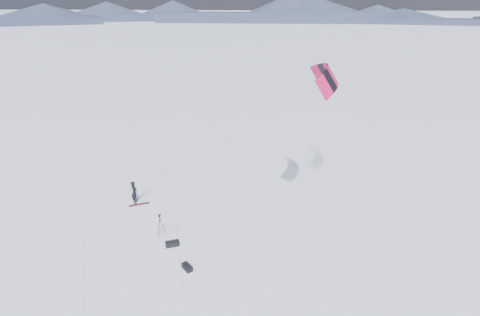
% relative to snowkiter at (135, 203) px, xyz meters
% --- Properties ---
extents(ground, '(1800.00, 1800.00, 0.00)m').
position_rel_snowkiter_xyz_m(ground, '(3.14, -3.89, 0.00)').
color(ground, white).
extents(horizon_hills, '(704.47, 706.88, 8.44)m').
position_rel_snowkiter_xyz_m(horizon_hills, '(3.14, -3.89, 3.38)').
color(horizon_hills, '#171C32').
rests_on(horizon_hills, ground).
extents(snow_tracks, '(13.93, 10.25, 0.01)m').
position_rel_snowkiter_xyz_m(snow_tracks, '(1.70, -4.22, 0.00)').
color(snow_tracks, silver).
rests_on(snow_tracks, ground).
extents(snowkiter, '(0.61, 0.72, 1.67)m').
position_rel_snowkiter_xyz_m(snowkiter, '(0.00, 0.00, 0.00)').
color(snowkiter, black).
rests_on(snowkiter, ground).
extents(snowboard, '(1.33, 0.98, 0.04)m').
position_rel_snowkiter_xyz_m(snowboard, '(0.38, -0.20, 0.02)').
color(snowboard, maroon).
rests_on(snowboard, ground).
extents(tripod, '(0.64, 0.61, 1.44)m').
position_rel_snowkiter_xyz_m(tripod, '(3.33, -3.75, 0.93)').
color(tripod, black).
rests_on(tripod, ground).
extents(gear_bag_a, '(0.88, 0.72, 0.36)m').
position_rel_snowkiter_xyz_m(gear_bag_a, '(4.39, -4.70, 0.16)').
color(gear_bag_a, black).
rests_on(gear_bag_a, ground).
extents(gear_bag_b, '(0.74, 0.74, 0.32)m').
position_rel_snowkiter_xyz_m(gear_bag_b, '(5.89, -6.67, 0.14)').
color(gear_bag_b, black).
rests_on(gear_bag_b, ground).
extents(power_kite, '(13.62, 5.11, 8.71)m').
position_rel_snowkiter_xyz_m(power_kite, '(12.55, 0.84, 9.07)').
color(power_kite, '#BC1145').
rests_on(power_kite, ground).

